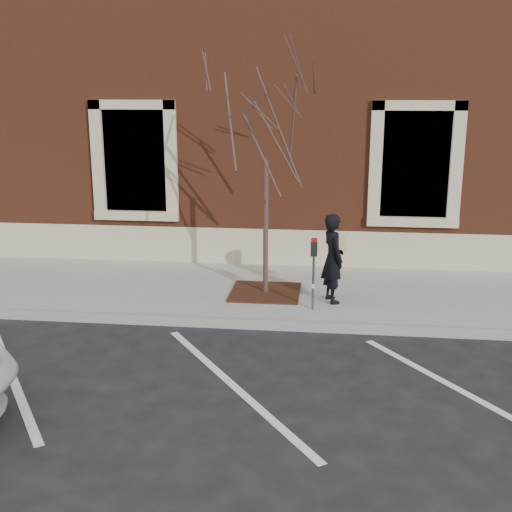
# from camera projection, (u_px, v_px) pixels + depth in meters

# --- Properties ---
(ground) EXTENTS (120.00, 120.00, 0.00)m
(ground) POSITION_uv_depth(u_px,v_px,m) (252.00, 327.00, 10.89)
(ground) COLOR #28282B
(ground) RESTS_ON ground
(sidewalk_near) EXTENTS (40.00, 3.50, 0.15)m
(sidewalk_near) POSITION_uv_depth(u_px,v_px,m) (263.00, 292.00, 12.55)
(sidewalk_near) COLOR #ADABA3
(sidewalk_near) RESTS_ON ground
(curb_near) EXTENTS (40.00, 0.12, 0.15)m
(curb_near) POSITION_uv_depth(u_px,v_px,m) (252.00, 324.00, 10.82)
(curb_near) COLOR #9E9E99
(curb_near) RESTS_ON ground
(parking_stripes) EXTENTS (28.00, 4.40, 0.01)m
(parking_stripes) POSITION_uv_depth(u_px,v_px,m) (232.00, 385.00, 8.78)
(parking_stripes) COLOR silver
(parking_stripes) RESTS_ON ground
(building_civic) EXTENTS (40.00, 8.62, 8.00)m
(building_civic) POSITION_uv_depth(u_px,v_px,m) (287.00, 86.00, 17.31)
(building_civic) COLOR brown
(building_civic) RESTS_ON ground
(man) EXTENTS (0.58, 0.70, 1.63)m
(man) POSITION_uv_depth(u_px,v_px,m) (333.00, 258.00, 11.56)
(man) COLOR black
(man) RESTS_ON sidewalk_near
(parking_meter) EXTENTS (0.12, 0.09, 1.29)m
(parking_meter) POSITION_uv_depth(u_px,v_px,m) (314.00, 260.00, 11.11)
(parking_meter) COLOR #595B60
(parking_meter) RESTS_ON sidewalk_near
(tree_grate) EXTENTS (1.31, 1.31, 0.03)m
(tree_grate) POSITION_uv_depth(u_px,v_px,m) (265.00, 292.00, 12.24)
(tree_grate) COLOR #452016
(tree_grate) RESTS_ON sidewalk_near
(sapling) EXTENTS (2.82, 2.82, 4.69)m
(sapling) POSITION_uv_depth(u_px,v_px,m) (266.00, 117.00, 11.41)
(sapling) COLOR #4C372E
(sapling) RESTS_ON sidewalk_near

